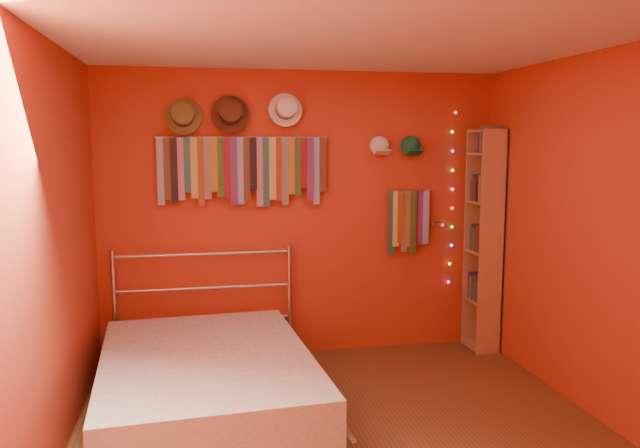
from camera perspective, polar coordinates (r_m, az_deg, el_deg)
ground at (r=4.20m, az=2.67°, el=-19.26°), size 3.50×3.50×0.00m
back_wall at (r=5.50m, az=-1.58°, el=0.85°), size 3.50×0.02×2.50m
right_wall at (r=4.54m, az=24.76°, el=-1.28°), size 0.02×3.50×2.50m
left_wall at (r=3.79m, az=-23.90°, el=-2.88°), size 0.02×3.50×2.50m
ceiling at (r=3.79m, az=2.92°, el=16.76°), size 3.50×3.50×0.02m
tie_rack at (r=5.34m, az=-7.00°, el=5.15°), size 1.45×0.03×0.60m
small_tie_rack at (r=5.68m, az=8.10°, el=0.49°), size 0.40×0.03×0.59m
fedora_olive at (r=5.29m, az=-12.41°, el=9.70°), size 0.31×0.17×0.30m
fedora_brown at (r=5.30m, az=-8.20°, el=10.03°), size 0.32×0.17×0.31m
fedora_white at (r=5.35m, az=-3.13°, el=10.48°), size 0.29×0.16×0.28m
cap_white at (r=5.56m, az=5.45°, el=7.12°), size 0.18×0.22×0.18m
cap_green at (r=5.65m, az=8.31°, el=7.05°), size 0.18×0.23×0.18m
fairy_lights at (r=5.83m, az=11.97°, el=2.27°), size 0.05×0.02×1.58m
reading_lamp at (r=5.61m, az=11.07°, el=-0.09°), size 0.07×0.30×0.09m
bookshelf at (r=5.83m, az=15.09°, el=-1.33°), size 0.25×0.34×2.00m
bed at (r=4.56m, az=-10.31°, el=-13.96°), size 1.65×2.11×1.00m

